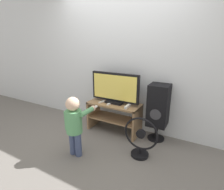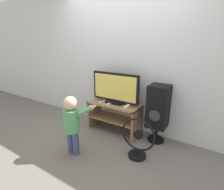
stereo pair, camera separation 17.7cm
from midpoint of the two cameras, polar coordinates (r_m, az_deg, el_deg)
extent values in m
plane|color=slate|center=(3.21, 0.38, -12.98)|extent=(16.00, 16.00, 0.00)
cube|color=silver|center=(3.22, 5.27, 11.58)|extent=(10.00, 0.06, 2.60)
cube|color=#93704C|center=(3.15, 2.44, -2.97)|extent=(0.95, 0.42, 0.03)
cube|color=#93704C|center=(3.26, 2.38, -7.66)|extent=(0.91, 0.38, 0.02)
cube|color=#93704C|center=(3.47, -4.17, -5.53)|extent=(0.04, 0.42, 0.54)
cube|color=#93704C|center=(3.07, 9.88, -9.03)|extent=(0.04, 0.42, 0.54)
cube|color=black|center=(3.15, 2.64, -2.26)|extent=(0.32, 0.20, 0.04)
cube|color=black|center=(3.07, 2.71, 2.55)|extent=(0.90, 0.05, 0.51)
cube|color=#F2D859|center=(3.05, 2.45, 2.44)|extent=(0.83, 0.01, 0.44)
cube|color=white|center=(2.94, 6.71, -3.78)|extent=(0.04, 0.18, 0.04)
cube|color=#3F8CE5|center=(2.87, 5.88, -4.37)|extent=(0.03, 0.00, 0.01)
cube|color=white|center=(3.19, -1.61, -2.19)|extent=(0.07, 0.13, 0.02)
cylinder|color=#337FD8|center=(3.18, -1.61, -1.97)|extent=(0.01, 0.01, 0.00)
cube|color=white|center=(3.08, 0.81, -2.87)|extent=(0.04, 0.13, 0.02)
cylinder|color=#337FD8|center=(3.08, 0.81, -2.64)|extent=(0.01, 0.01, 0.00)
cylinder|color=#3F4C72|center=(2.75, -11.47, -14.56)|extent=(0.10, 0.10, 0.37)
cylinder|color=#3F4C72|center=(2.69, -9.82, -15.26)|extent=(0.10, 0.10, 0.37)
cylinder|color=#599E66|center=(2.55, -11.10, -8.21)|extent=(0.23, 0.23, 0.33)
sphere|color=beige|center=(2.45, -11.45, -2.64)|extent=(0.19, 0.19, 0.19)
cylinder|color=#599E66|center=(2.64, -13.19, -7.75)|extent=(0.07, 0.07, 0.28)
cylinder|color=#599E66|center=(2.51, -6.87, -5.22)|extent=(0.07, 0.28, 0.07)
sphere|color=beige|center=(2.61, -4.93, -4.23)|extent=(0.08, 0.08, 0.08)
cube|color=white|center=(2.64, -4.41, -3.97)|extent=(0.03, 0.13, 0.02)
cylinder|color=black|center=(3.18, 15.61, -13.83)|extent=(0.29, 0.29, 0.02)
cylinder|color=black|center=(3.12, 15.80, -11.87)|extent=(0.05, 0.05, 0.27)
cube|color=black|center=(2.92, 16.57, -3.57)|extent=(0.32, 0.31, 0.69)
cylinder|color=#38383D|center=(2.81, 15.46, -6.56)|extent=(0.17, 0.01, 0.17)
cylinder|color=black|center=(2.73, 10.12, -18.81)|extent=(0.26, 0.26, 0.04)
cylinder|color=black|center=(2.70, 10.19, -17.75)|extent=(0.04, 0.04, 0.08)
torus|color=black|center=(2.55, 10.53, -12.65)|extent=(0.50, 0.03, 0.50)
cylinder|color=black|center=(2.55, 10.53, -12.65)|extent=(0.13, 0.05, 0.13)
camera|label=1|loc=(0.09, -88.32, 0.53)|focal=28.00mm
camera|label=2|loc=(0.09, 91.68, -0.53)|focal=28.00mm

